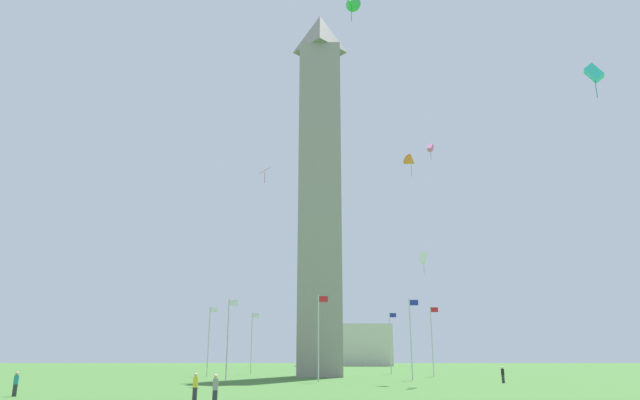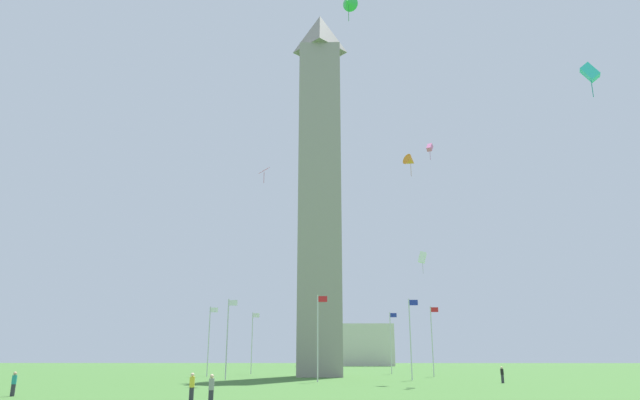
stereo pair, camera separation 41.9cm
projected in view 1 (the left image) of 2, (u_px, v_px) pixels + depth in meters
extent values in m
plane|color=#3D6B2D|center=(320.00, 377.00, 72.99)|extent=(260.00, 260.00, 0.00)
cube|color=gray|center=(320.00, 201.00, 79.52)|extent=(6.03, 6.03, 48.24)
pyramid|color=gray|center=(320.00, 34.00, 86.95)|extent=(6.03, 6.03, 6.58)
cylinder|color=silver|center=(432.00, 341.00, 74.07)|extent=(0.14, 0.14, 9.17)
cube|color=red|center=(434.00, 310.00, 75.18)|extent=(1.00, 0.03, 0.64)
cylinder|color=silver|center=(390.00, 343.00, 84.37)|extent=(0.14, 0.14, 9.17)
cube|color=#1E2D99|center=(393.00, 315.00, 85.48)|extent=(1.00, 0.03, 0.64)
cylinder|color=silver|center=(321.00, 343.00, 88.73)|extent=(0.14, 0.14, 9.17)
cube|color=red|center=(324.00, 317.00, 89.84)|extent=(1.00, 0.03, 0.64)
cylinder|color=silver|center=(251.00, 343.00, 84.60)|extent=(0.14, 0.14, 9.17)
cube|color=white|center=(256.00, 315.00, 85.71)|extent=(1.00, 0.03, 0.64)
cylinder|color=silver|center=(208.00, 341.00, 74.39)|extent=(0.14, 0.14, 9.17)
cube|color=white|center=(214.00, 310.00, 75.50)|extent=(1.00, 0.03, 0.64)
cylinder|color=silver|center=(227.00, 339.00, 64.09)|extent=(0.14, 0.14, 9.17)
cube|color=white|center=(234.00, 303.00, 65.20)|extent=(1.00, 0.03, 0.64)
cylinder|color=silver|center=(318.00, 338.00, 59.73)|extent=(0.14, 0.14, 9.17)
cube|color=red|center=(323.00, 299.00, 60.84)|extent=(1.00, 0.03, 0.64)
cylinder|color=silver|center=(411.00, 339.00, 63.86)|extent=(0.14, 0.14, 9.17)
cube|color=#1E2D99|center=(414.00, 303.00, 64.98)|extent=(1.00, 0.03, 0.64)
cylinder|color=#2D2D38|center=(195.00, 394.00, 34.52)|extent=(0.29, 0.29, 0.80)
cylinder|color=yellow|center=(195.00, 382.00, 34.72)|extent=(0.32, 0.32, 0.63)
sphere|color=beige|center=(196.00, 375.00, 34.84)|extent=(0.24, 0.24, 0.24)
cylinder|color=#2D2D38|center=(503.00, 379.00, 56.60)|extent=(0.29, 0.29, 0.80)
cylinder|color=black|center=(503.00, 372.00, 56.79)|extent=(0.32, 0.32, 0.59)
sphere|color=beige|center=(502.00, 368.00, 56.90)|extent=(0.24, 0.24, 0.24)
cylinder|color=#2D2D38|center=(215.00, 398.00, 31.78)|extent=(0.29, 0.29, 0.80)
cylinder|color=gray|center=(215.00, 384.00, 31.98)|extent=(0.32, 0.32, 0.64)
sphere|color=beige|center=(216.00, 376.00, 32.10)|extent=(0.24, 0.24, 0.24)
cylinder|color=#2D2D38|center=(15.00, 390.00, 38.19)|extent=(0.29, 0.29, 0.80)
cylinder|color=teal|center=(16.00, 380.00, 38.38)|extent=(0.32, 0.32, 0.60)
sphere|color=tan|center=(17.00, 373.00, 38.50)|extent=(0.24, 0.24, 0.24)
cube|color=pink|center=(430.00, 148.00, 62.76)|extent=(0.95, 1.13, 1.06)
cylinder|color=#A44A79|center=(431.00, 155.00, 62.54)|extent=(0.04, 0.04, 1.25)
cone|color=green|center=(351.00, 2.00, 41.85)|extent=(1.58, 1.70, 1.46)
cylinder|color=#208035|center=(351.00, 13.00, 41.60)|extent=(0.04, 0.04, 1.42)
cone|color=orange|center=(411.00, 161.00, 67.25)|extent=(2.09, 2.05, 1.68)
cylinder|color=#A75C15|center=(411.00, 170.00, 66.95)|extent=(0.04, 0.04, 1.67)
cube|color=red|center=(265.00, 170.00, 63.05)|extent=(1.34, 1.40, 0.66)
cylinder|color=maroon|center=(265.00, 178.00, 62.82)|extent=(0.04, 0.04, 1.31)
cube|color=#33C6D1|center=(594.00, 73.00, 31.31)|extent=(1.13, 0.89, 1.11)
cylinder|color=teal|center=(596.00, 87.00, 31.07)|extent=(0.04, 0.04, 1.30)
cube|color=white|center=(423.00, 257.00, 55.78)|extent=(1.01, 0.83, 1.20)
cylinder|color=#A7A7A7|center=(424.00, 267.00, 55.53)|extent=(0.04, 0.04, 1.44)
cube|color=beige|center=(347.00, 345.00, 150.55)|extent=(23.52, 16.03, 10.74)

